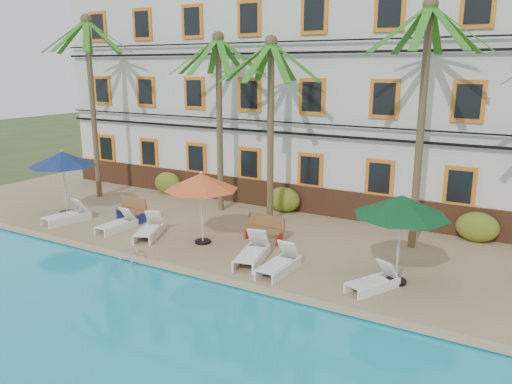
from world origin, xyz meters
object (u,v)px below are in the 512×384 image
Objects in this scene: lounger_b at (117,224)px; lounger_c at (150,229)px; lounger_e at (279,263)px; palm_d at (423,94)px; lounger_f at (374,281)px; bench_right at (265,228)px; umbrella_green at (401,206)px; umbrella_red at (201,182)px; lounger_a at (68,215)px; palm_b at (219,98)px; palm_c at (271,105)px; bench_left at (132,209)px; pool_ladder at (133,261)px; umbrella_blue at (62,159)px; lounger_d at (252,252)px; palm_a at (91,84)px.

lounger_b is 0.87× the size of lounger_c.
lounger_c is at bearing 174.38° from lounger_e.
lounger_f is (-0.13, -4.12, -5.06)m from palm_d.
bench_right is (-1.82, 2.37, 0.18)m from lounger_e.
umbrella_green is 4.06m from lounger_e.
umbrella_red is 1.34× the size of lounger_a.
lounger_e is at bearing -42.08° from palm_b.
umbrella_green is at bearing 2.50° from lounger_b.
palm_d is 4.24× the size of lounger_a.
palm_c reaches higher than umbrella_red.
lounger_b is at bearing -70.87° from bench_left.
pool_ladder is (0.83, -6.45, -4.90)m from palm_b.
palm_c reaches higher than pool_ladder.
umbrella_green reaches higher than bench_right.
palm_b reaches higher than lounger_e.
umbrella_red is 1.53× the size of lounger_b.
lounger_c is at bearing -31.78° from bench_left.
umbrella_blue is 10.04m from lounger_d.
lounger_f is 1.15× the size of bench_left.
pool_ladder is at bearing -82.68° from palm_b.
umbrella_green is 2.27m from lounger_f.
palm_c is 3.74× the size of lounger_a.
bench_left reaches higher than lounger_c.
palm_d is 4.45× the size of lounger_e.
pool_ladder is (-7.95, -2.55, -2.34)m from umbrella_green.
umbrella_red is 1.24× the size of lounger_d.
umbrella_green reaches higher than lounger_b.
palm_b is at bearing 45.68° from lounger_a.
umbrella_red is 3.21m from lounger_d.
lounger_e is 4.86m from pool_ladder.
umbrella_red is at bearing 164.85° from lounger_d.
pool_ladder is at bearing -166.80° from lounger_f.
lounger_e is 1.25× the size of bench_right.
palm_c is 2.79× the size of umbrella_red.
umbrella_green is at bearing -0.54° from umbrella_blue.
lounger_b is (4.65, -3.46, -5.16)m from palm_a.
palm_a reaches higher than palm_b.
lounger_b is 0.81× the size of lounger_d.
lounger_c is (-3.05, -3.84, -4.46)m from palm_c.
palm_a reaches higher than palm_c.
umbrella_green is 1.59× the size of lounger_b.
umbrella_blue is 1.86× the size of bench_right.
palm_c reaches higher than bench_right.
palm_a is 16.23m from lounger_f.
palm_b is 8.14m from pool_ladder.
umbrella_green is at bearing 17.78° from pool_ladder.
umbrella_red reaches higher than bench_left.
umbrella_blue reaches higher than umbrella_red.
palm_c is 3.46× the size of lounger_d.
lounger_b is 0.97× the size of lounger_f.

